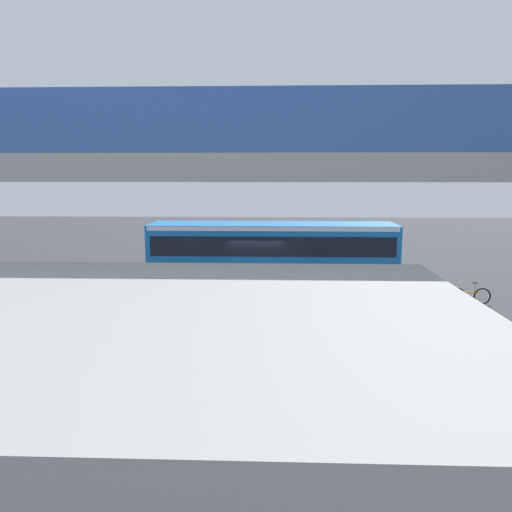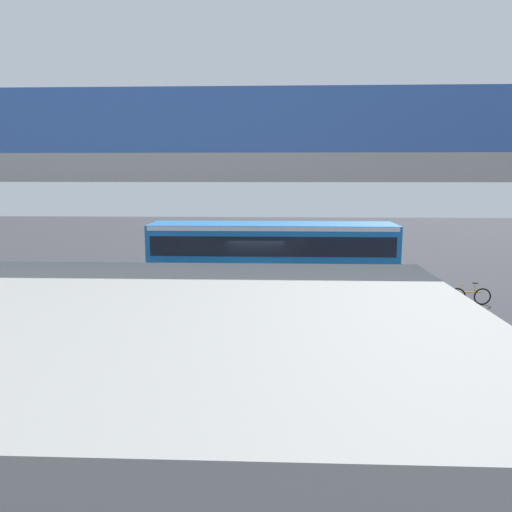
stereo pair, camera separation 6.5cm
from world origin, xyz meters
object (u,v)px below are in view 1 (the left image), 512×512
city_bus (272,250)px  traffic_sign (224,239)px  bicycle_orange (470,296)px  pedestrian (144,289)px

city_bus → traffic_sign: (2.72, -4.02, 0.01)m
bicycle_orange → pedestrian: pedestrian is taller
pedestrian → traffic_sign: traffic_sign is taller
city_bus → traffic_sign: 4.85m
bicycle_orange → pedestrian: (13.49, 1.35, 0.51)m
city_bus → traffic_sign: size_ratio=4.12×
pedestrian → traffic_sign: size_ratio=0.64×
city_bus → pedestrian: bearing=37.4°
city_bus → bicycle_orange: size_ratio=6.52×
bicycle_orange → traffic_sign: size_ratio=0.63×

